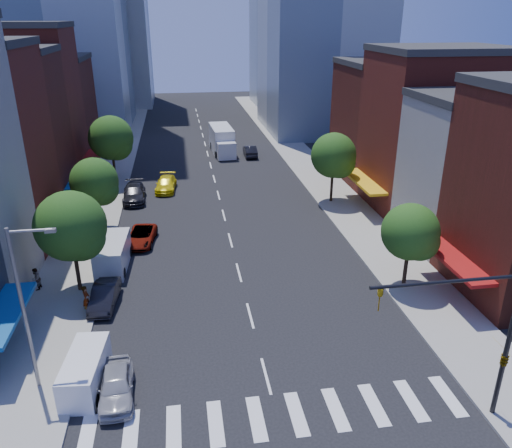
{
  "coord_description": "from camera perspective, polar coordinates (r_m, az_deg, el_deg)",
  "views": [
    {
      "loc": [
        -3.94,
        -21.51,
        18.14
      ],
      "look_at": [
        0.94,
        9.5,
        5.0
      ],
      "focal_mm": 35.0,
      "sensor_mm": 36.0,
      "label": 1
    }
  ],
  "objects": [
    {
      "name": "tree_left_far",
      "position": [
        59.34,
        -16.09,
        9.24
      ],
      "size": [
        5.0,
        5.0,
        7.75
      ],
      "color": "black",
      "rests_on": "sidewalk_left"
    },
    {
      "name": "parked_car_rear",
      "position": [
        54.27,
        -13.76,
        3.42
      ],
      "size": [
        2.45,
        5.69,
        1.63
      ],
      "primitive_type": "imported",
      "rotation": [
        0.0,
        0.0,
        0.03
      ],
      "color": "black",
      "rests_on": "ground"
    },
    {
      "name": "bldg_right_3",
      "position": [
        61.96,
        15.27,
        11.1
      ],
      "size": [
        12.0,
        10.0,
        13.0
      ],
      "primitive_type": "cube",
      "color": "#4E1D13",
      "rests_on": "ground"
    },
    {
      "name": "tree_right_far",
      "position": [
        51.67,
        9.03,
        7.54
      ],
      "size": [
        4.6,
        4.6,
        7.2
      ],
      "color": "black",
      "rests_on": "sidewalk_right"
    },
    {
      "name": "parked_car_front",
      "position": [
        27.65,
        -15.68,
        -17.33
      ],
      "size": [
        1.97,
        4.37,
        1.46
      ],
      "primitive_type": "imported",
      "rotation": [
        0.0,
        0.0,
        0.06
      ],
      "color": "#9E9EA2",
      "rests_on": "ground"
    },
    {
      "name": "tree_right_near",
      "position": [
        36.11,
        17.46,
        -1.12
      ],
      "size": [
        4.0,
        4.0,
        6.2
      ],
      "color": "black",
      "rests_on": "sidewalk_right"
    },
    {
      "name": "bldg_right_1",
      "position": [
        45.85,
        24.55,
        5.28
      ],
      "size": [
        12.0,
        8.0,
        12.0
      ],
      "primitive_type": "cube",
      "color": "beige",
      "rests_on": "ground"
    },
    {
      "name": "tree_left_mid",
      "position": [
        46.12,
        -17.81,
        4.43
      ],
      "size": [
        4.2,
        4.2,
        6.65
      ],
      "color": "black",
      "rests_on": "sidewalk_left"
    },
    {
      "name": "bldg_right_2",
      "position": [
        52.97,
        19.67,
        9.82
      ],
      "size": [
        12.0,
        10.0,
        15.0
      ],
      "primitive_type": "cube",
      "color": "maroon",
      "rests_on": "ground"
    },
    {
      "name": "crosswalk",
      "position": [
        26.21,
        2.38,
        -21.09
      ],
      "size": [
        19.0,
        3.0,
        0.01
      ],
      "primitive_type": "cube",
      "color": "silver",
      "rests_on": "ground"
    },
    {
      "name": "tree_left_near",
      "position": [
        35.82,
        -20.18,
        -0.51
      ],
      "size": [
        4.8,
        4.8,
        7.3
      ],
      "color": "black",
      "rests_on": "sidewalk_left"
    },
    {
      "name": "box_truck",
      "position": [
        71.96,
        -3.89,
        9.47
      ],
      "size": [
        3.19,
        9.15,
        3.63
      ],
      "rotation": [
        0.0,
        0.0,
        0.05
      ],
      "color": "silver",
      "rests_on": "ground"
    },
    {
      "name": "traffic_car_oncoming",
      "position": [
        70.09,
        -0.69,
        8.35
      ],
      "size": [
        1.69,
        4.62,
        1.51
      ],
      "primitive_type": "imported",
      "rotation": [
        0.0,
        0.0,
        3.12
      ],
      "color": "black",
      "rests_on": "ground"
    },
    {
      "name": "sidewalk_right",
      "position": [
        66.18,
        5.84,
        6.75
      ],
      "size": [
        5.0,
        120.0,
        0.15
      ],
      "primitive_type": "cube",
      "color": "gray",
      "rests_on": "ground"
    },
    {
      "name": "parked_car_second",
      "position": [
        35.39,
        -16.91,
        -7.87
      ],
      "size": [
        1.84,
        4.47,
        1.44
      ],
      "primitive_type": "imported",
      "rotation": [
        0.0,
        0.0,
        -0.07
      ],
      "color": "black",
      "rests_on": "ground"
    },
    {
      "name": "traffic_signal",
      "position": [
        26.03,
        25.82,
        -12.37
      ],
      "size": [
        7.24,
        2.24,
        8.0
      ],
      "color": "black",
      "rests_on": "sidewalk_right"
    },
    {
      "name": "pedestrian_near",
      "position": [
        34.59,
        -18.82,
        -8.13
      ],
      "size": [
        0.49,
        0.72,
        1.92
      ],
      "primitive_type": "imported",
      "rotation": [
        0.0,
        0.0,
        1.61
      ],
      "color": "#999999",
      "rests_on": "sidewalk_left"
    },
    {
      "name": "sidewalk_left",
      "position": [
        64.68,
        -16.25,
        5.57
      ],
      "size": [
        5.0,
        120.0,
        0.15
      ],
      "primitive_type": "cube",
      "color": "gray",
      "rests_on": "ground"
    },
    {
      "name": "cargo_van_near",
      "position": [
        28.55,
        -18.98,
        -15.8
      ],
      "size": [
        2.18,
        4.58,
        1.89
      ],
      "rotation": [
        0.0,
        0.0,
        -0.09
      ],
      "color": "white",
      "rests_on": "ground"
    },
    {
      "name": "traffic_car_far",
      "position": [
        80.95,
        -3.45,
        10.21
      ],
      "size": [
        1.64,
        4.01,
        1.36
      ],
      "primitive_type": "imported",
      "rotation": [
        0.0,
        0.0,
        3.13
      ],
      "color": "#999999",
      "rests_on": "ground"
    },
    {
      "name": "cargo_van_far",
      "position": [
        40.04,
        -16.07,
        -3.41
      ],
      "size": [
        2.39,
        5.39,
        2.25
      ],
      "rotation": [
        0.0,
        0.0,
        -0.05
      ],
      "color": "silver",
      "rests_on": "ground"
    },
    {
      "name": "bldg_left_5",
      "position": [
        71.56,
        -23.09,
        11.58
      ],
      "size": [
        12.0,
        10.0,
        13.0
      ],
      "primitive_type": "cube",
      "color": "#4E1D13",
      "rests_on": "ground"
    },
    {
      "name": "pedestrian_far",
      "position": [
        38.66,
        -23.85,
        -5.77
      ],
      "size": [
        0.74,
        0.88,
        1.63
      ],
      "primitive_type": "imported",
      "rotation": [
        0.0,
        0.0,
        -1.73
      ],
      "color": "#999999",
      "rests_on": "sidewalk_left"
    },
    {
      "name": "taxi",
      "position": [
        56.84,
        -10.26,
        4.52
      ],
      "size": [
        2.56,
        5.29,
        1.48
      ],
      "primitive_type": "imported",
      "rotation": [
        0.0,
        0.0,
        -0.1
      ],
      "color": "#DBC60B",
      "rests_on": "ground"
    },
    {
      "name": "bldg_left_4",
      "position": [
        62.18,
        -25.29,
        11.68
      ],
      "size": [
        12.0,
        9.0,
        17.0
      ],
      "primitive_type": "cube",
      "color": "maroon",
      "rests_on": "ground"
    },
    {
      "name": "parked_car_third",
      "position": [
        43.89,
        -12.99,
        -1.38
      ],
      "size": [
        2.81,
        4.99,
        1.32
      ],
      "primitive_type": "imported",
      "rotation": [
        0.0,
        0.0,
        -0.14
      ],
      "color": "#999999",
      "rests_on": "ground"
    },
    {
      "name": "streetlight",
      "position": [
        27.09,
        -24.83,
        -7.96
      ],
      "size": [
        2.25,
        0.25,
        9.0
      ],
      "color": "slate",
      "rests_on": "sidewalk_left"
    },
    {
      "name": "ground",
      "position": [
        28.41,
        1.16,
        -16.97
      ],
      "size": [
        220.0,
        220.0,
        0.0
      ],
      "primitive_type": "plane",
      "color": "black",
      "rests_on": "ground"
    }
  ]
}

